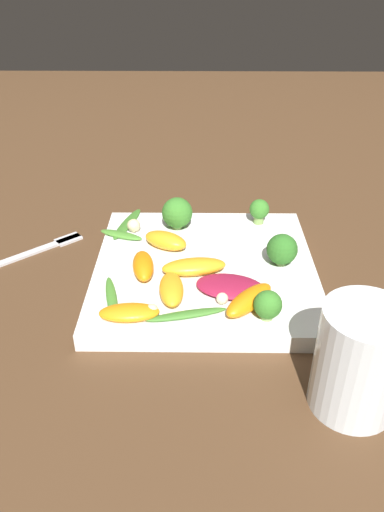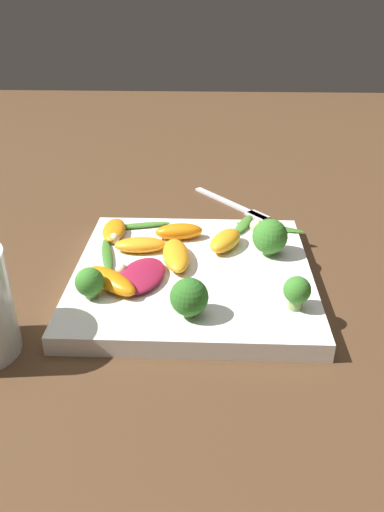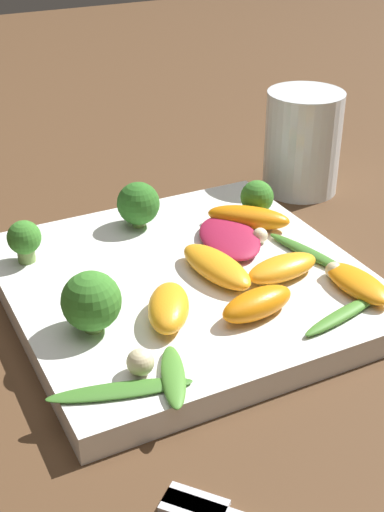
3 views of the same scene
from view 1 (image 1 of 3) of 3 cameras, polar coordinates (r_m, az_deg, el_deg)
ground_plane at (r=0.65m, az=1.46°, el=-2.46°), size 2.40×2.40×0.00m
plate at (r=0.64m, az=1.48°, el=-1.68°), size 0.28×0.28×0.02m
drinking_glass at (r=0.48m, az=18.58°, el=-11.22°), size 0.08×0.08×0.11m
fork at (r=0.73m, az=-17.06°, el=0.81°), size 0.14×0.12×0.01m
radicchio_leaf_0 at (r=0.59m, az=4.40°, el=-3.50°), size 0.09×0.07×0.01m
orange_segment_0 at (r=0.67m, az=-3.02°, el=1.79°), size 0.07×0.06×0.02m
orange_segment_1 at (r=0.61m, az=0.22°, el=-1.23°), size 0.08×0.04×0.02m
orange_segment_2 at (r=0.56m, az=6.56°, el=-5.01°), size 0.07×0.07×0.02m
orange_segment_3 at (r=0.62m, az=-5.61°, el=-1.12°), size 0.03×0.07×0.02m
orange_segment_4 at (r=0.58m, az=-2.37°, el=-3.81°), size 0.03×0.07×0.02m
orange_segment_5 at (r=0.55m, az=-7.18°, el=-6.42°), size 0.07×0.03×0.01m
broccoli_floret_0 at (r=0.70m, az=-1.71°, el=4.93°), size 0.04×0.04×0.05m
broccoli_floret_1 at (r=0.63m, az=10.28°, el=0.63°), size 0.04×0.04×0.04m
broccoli_floret_2 at (r=0.73m, az=7.70°, el=5.21°), size 0.03×0.03×0.04m
broccoli_floret_3 at (r=0.54m, az=8.65°, el=-5.56°), size 0.03×0.03×0.03m
arugula_sprig_0 at (r=0.70m, az=-8.12°, el=2.42°), size 0.07×0.04×0.01m
arugula_sprig_1 at (r=0.55m, az=-0.65°, el=-6.71°), size 0.09×0.03×0.01m
arugula_sprig_2 at (r=0.73m, az=-7.40°, el=3.71°), size 0.04×0.10×0.00m
arugula_sprig_3 at (r=0.58m, az=-9.17°, el=-4.77°), size 0.03×0.09×0.01m
macadamia_nut_0 at (r=0.71m, az=-6.68°, el=3.48°), size 0.02×0.02×0.02m
macadamia_nut_1 at (r=0.57m, az=3.47°, el=-4.88°), size 0.01×0.01×0.01m
macadamia_nut_2 at (r=0.55m, az=-4.59°, el=-6.18°), size 0.01×0.01×0.01m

